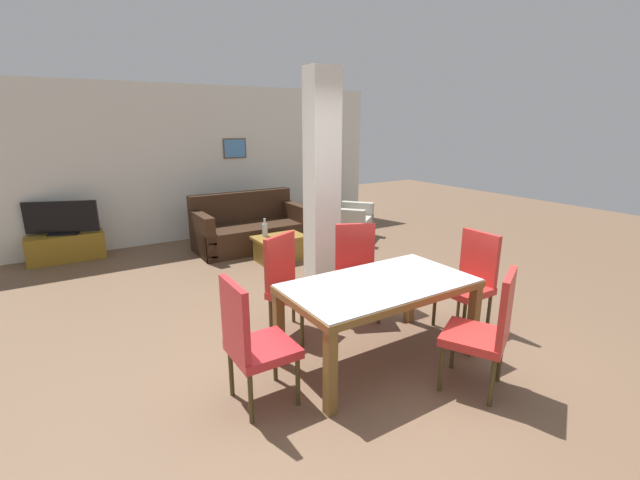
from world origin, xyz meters
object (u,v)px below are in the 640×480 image
object	(u,v)px
dining_table	(379,298)
armchair	(344,223)
dining_chair_near_right	(487,327)
coffee_table	(279,248)
dining_chair_far_left	(290,282)
bottle	(265,229)
dining_chair_head_left	(252,339)
sofa	(249,230)
dining_chair_head_right	(470,278)
tv_stand	(66,247)
tv_screen	(61,218)
floor_lamp	(326,157)
dining_chair_far_right	(357,268)

from	to	relation	value
dining_table	armchair	world-z (taller)	armchair
dining_chair_near_right	coffee_table	bearing A→B (deg)	60.57
dining_chair_far_left	dining_chair_near_right	bearing A→B (deg)	91.08
armchair	bottle	bearing A→B (deg)	-25.78
dining_chair_head_left	sofa	bearing A→B (deg)	157.16
dining_chair_far_left	armchair	world-z (taller)	dining_chair_far_left
dining_chair_head_right	sofa	distance (m)	4.00
dining_chair_head_right	sofa	xyz separation A→B (m)	(-0.75, 3.92, -0.24)
bottle	sofa	bearing A→B (deg)	84.51
dining_chair_head_right	dining_chair_far_left	bearing A→B (deg)	61.43
tv_stand	tv_screen	world-z (taller)	tv_screen
dining_chair_head_left	tv_stand	xyz separation A→B (m)	(-1.02, 4.78, -0.33)
tv_stand	floor_lamp	bearing A→B (deg)	-1.27
dining_chair_near_right	coffee_table	distance (m)	3.84
dining_chair_far_right	dining_chair_head_left	bearing A→B (deg)	53.54
sofa	coffee_table	distance (m)	0.91
armchair	tv_stand	bearing A→B (deg)	-54.80
dining_chair_far_left	tv_stand	world-z (taller)	dining_chair_far_left
dining_chair_near_right	sofa	distance (m)	4.73
dining_chair_head_left	coffee_table	size ratio (longest dim) A/B	1.30
dining_chair_far_left	sofa	world-z (taller)	dining_chair_far_left
dining_chair_head_left	sofa	distance (m)	4.27
dining_chair_far_right	sofa	xyz separation A→B (m)	(0.04, 3.06, -0.24)
armchair	tv_stand	world-z (taller)	armchair
dining_chair_head_left	bottle	size ratio (longest dim) A/B	3.63
tv_stand	dining_chair_far_right	bearing A→B (deg)	-56.11
dining_table	dining_chair_far_left	world-z (taller)	dining_chair_far_left
coffee_table	tv_stand	world-z (taller)	tv_stand
dining_chair_near_right	dining_table	bearing A→B (deg)	90.00
sofa	dining_table	bearing A→B (deg)	83.43
dining_chair_far_right	coffee_table	distance (m)	2.20
dining_chair_far_left	dining_chair_head_left	bearing A→B (deg)	22.86
dining_chair_far_right	floor_lamp	distance (m)	4.43
coffee_table	sofa	bearing A→B (deg)	96.72
dining_chair_head_right	tv_stand	xyz separation A→B (m)	(-3.42, 4.78, -0.33)
armchair	tv_screen	bearing A→B (deg)	-54.80
dining_table	dining_chair_head_right	bearing A→B (deg)	0.00
dining_table	dining_chair_head_left	xyz separation A→B (m)	(-1.20, 0.00, -0.05)
sofa	bottle	distance (m)	0.81
dining_chair_head_right	dining_chair_head_left	xyz separation A→B (m)	(-2.40, 0.00, 0.00)
dining_table	tv_screen	size ratio (longest dim) A/B	1.69
dining_chair_near_right	bottle	xyz separation A→B (m)	(-0.04, 3.94, -0.05)
dining_chair_far_right	armchair	world-z (taller)	dining_chair_far_right
dining_table	dining_chair_near_right	size ratio (longest dim) A/B	1.65
armchair	dining_chair_head_right	bearing A→B (deg)	35.62
dining_chair_far_right	bottle	xyz separation A→B (m)	(-0.03, 2.27, -0.05)
dining_chair_head_right	dining_chair_far_right	distance (m)	1.17
sofa	dining_chair_far_right	bearing A→B (deg)	89.20
sofa	dining_chair_head_left	bearing A→B (deg)	67.16
bottle	armchair	bearing A→B (deg)	13.52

